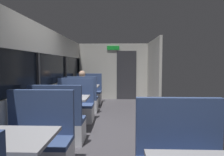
{
  "coord_description": "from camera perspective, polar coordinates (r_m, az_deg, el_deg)",
  "views": [
    {
      "loc": [
        0.22,
        -4.0,
        1.47
      ],
      "look_at": [
        -0.03,
        3.59,
        0.92
      ],
      "focal_mm": 31.67,
      "sensor_mm": 36.0,
      "label": 1
    }
  ],
  "objects": [
    {
      "name": "ground_plane",
      "position": [
        4.27,
        -1.27,
        -16.18
      ],
      "size": [
        3.3,
        9.2,
        0.02
      ],
      "primitive_type": "cube",
      "color": "#423F44"
    },
    {
      "name": "carriage_window_panel_left",
      "position": [
        4.35,
        -20.75,
        -0.94
      ],
      "size": [
        0.09,
        8.48,
        2.3
      ],
      "color": "beige",
      "rests_on": "ground_plane"
    },
    {
      "name": "carriage_end_bulkhead",
      "position": [
        8.2,
        0.75,
        1.81
      ],
      "size": [
        2.9,
        0.11,
        2.3
      ],
      "color": "beige",
      "rests_on": "ground_plane"
    },
    {
      "name": "carriage_aisle_panel_right",
      "position": [
        7.11,
        11.83,
        1.46
      ],
      "size": [
        0.08,
        2.4,
        2.3
      ],
      "primitive_type": "cube",
      "color": "beige",
      "rests_on": "ground_plane"
    },
    {
      "name": "dining_table_near_window",
      "position": [
        2.36,
        -27.82,
        -17.0
      ],
      "size": [
        0.9,
        0.7,
        0.74
      ],
      "color": "#9E9EA3",
      "rests_on": "ground_plane"
    },
    {
      "name": "bench_near_window_facing_entry",
      "position": [
        3.06,
        -20.78,
        -18.11
      ],
      "size": [
        0.95,
        0.5,
        1.1
      ],
      "color": "silver",
      "rests_on": "ground_plane"
    },
    {
      "name": "dining_table_mid_window",
      "position": [
        4.48,
        -12.68,
        -6.68
      ],
      "size": [
        0.9,
        0.7,
        0.74
      ],
      "color": "#9E9EA3",
      "rests_on": "ground_plane"
    },
    {
      "name": "bench_mid_window_facing_end",
      "position": [
        3.9,
        -15.26,
        -13.07
      ],
      "size": [
        0.95,
        0.5,
        1.1
      ],
      "color": "silver",
      "rests_on": "ground_plane"
    },
    {
      "name": "bench_mid_window_facing_entry",
      "position": [
        5.21,
        -10.67,
        -8.62
      ],
      "size": [
        0.95,
        0.5,
        1.1
      ],
      "color": "silver",
      "rests_on": "ground_plane"
    },
    {
      "name": "dining_table_far_window",
      "position": [
        6.75,
        -7.66,
        -2.98
      ],
      "size": [
        0.9,
        0.7,
        0.74
      ],
      "color": "#9E9EA3",
      "rests_on": "ground_plane"
    },
    {
      "name": "bench_far_window_facing_end",
      "position": [
        6.12,
        -8.72,
        -6.68
      ],
      "size": [
        0.95,
        0.5,
        1.1
      ],
      "color": "silver",
      "rests_on": "ground_plane"
    },
    {
      "name": "bench_far_window_facing_entry",
      "position": [
        7.48,
        -6.74,
        -4.69
      ],
      "size": [
        0.95,
        0.5,
        1.1
      ],
      "color": "silver",
      "rests_on": "ground_plane"
    },
    {
      "name": "seated_passenger",
      "position": [
        6.15,
        -8.62,
        -4.65
      ],
      "size": [
        0.47,
        0.55,
        1.26
      ],
      "color": "#26262D",
      "rests_on": "ground_plane"
    }
  ]
}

